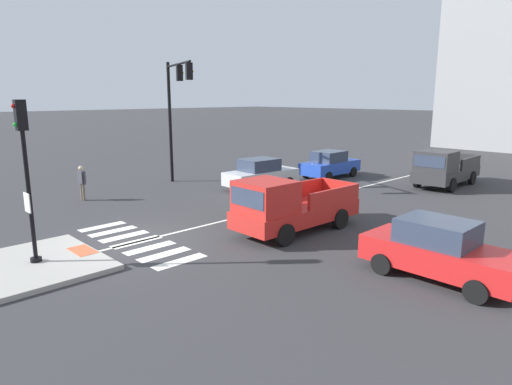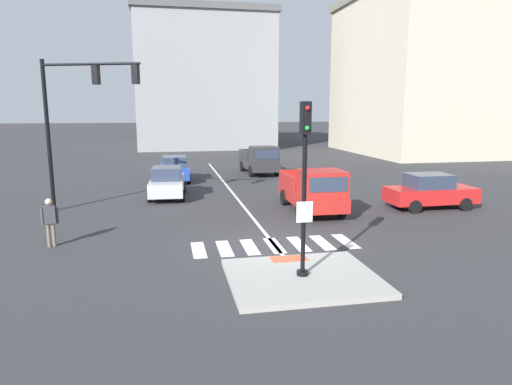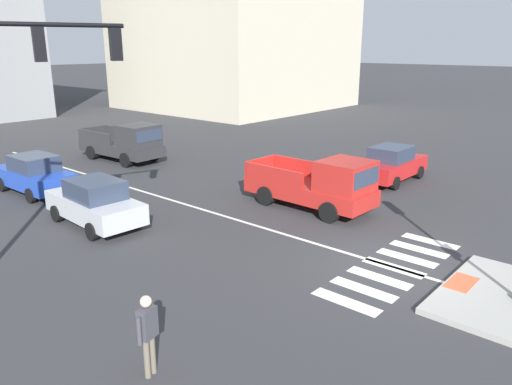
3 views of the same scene
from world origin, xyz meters
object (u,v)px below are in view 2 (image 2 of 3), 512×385
at_px(car_silver_westbound_far, 167,182).
at_px(pickup_truck_charcoal_eastbound_distant, 260,161).
at_px(signal_pole, 305,173).
at_px(car_blue_westbound_distant, 175,169).
at_px(car_red_cross_right, 430,191).
at_px(pickup_truck_red_eastbound_mid, 314,191).
at_px(pedestrian_at_curb_left, 50,218).
at_px(traffic_light_mast, 75,108).

xyz_separation_m(car_silver_westbound_far, pickup_truck_charcoal_eastbound_distant, (6.58, 7.56, 0.17)).
height_order(signal_pole, car_blue_westbound_distant, signal_pole).
xyz_separation_m(car_red_cross_right, pickup_truck_red_eastbound_mid, (-5.67, 0.17, 0.17)).
distance_m(car_blue_westbound_distant, car_red_cross_right, 15.71).
height_order(signal_pole, car_red_cross_right, signal_pole).
height_order(car_silver_westbound_far, pickup_truck_red_eastbound_mid, pickup_truck_red_eastbound_mid).
relative_size(car_blue_westbound_distant, pedestrian_at_curb_left, 2.47).
bearing_deg(car_red_cross_right, pickup_truck_charcoal_eastbound_distant, 113.58).
bearing_deg(signal_pole, car_silver_westbound_far, 105.61).
distance_m(traffic_light_mast, car_blue_westbound_distant, 9.99).
bearing_deg(pickup_truck_charcoal_eastbound_distant, car_blue_westbound_distant, -160.87).
bearing_deg(pedestrian_at_curb_left, signal_pole, -31.76).
relative_size(traffic_light_mast, car_red_cross_right, 1.65).
bearing_deg(signal_pole, traffic_light_mast, 126.45).
bearing_deg(pedestrian_at_curb_left, pickup_truck_red_eastbound_mid, 16.90).
xyz_separation_m(signal_pole, pedestrian_at_curb_left, (-7.47, 4.62, -1.97)).
bearing_deg(car_red_cross_right, traffic_light_mast, 171.33).
height_order(traffic_light_mast, pickup_truck_red_eastbound_mid, traffic_light_mast).
height_order(pickup_truck_red_eastbound_mid, pickup_truck_charcoal_eastbound_distant, same).
relative_size(car_blue_westbound_distant, pickup_truck_red_eastbound_mid, 0.80).
bearing_deg(car_red_cross_right, car_blue_westbound_distant, 137.76).
bearing_deg(pickup_truck_charcoal_eastbound_distant, car_silver_westbound_far, -131.07).
xyz_separation_m(traffic_light_mast, pickup_truck_red_eastbound_mid, (10.31, -2.27, -3.68)).
bearing_deg(pickup_truck_red_eastbound_mid, car_red_cross_right, -1.70).
distance_m(car_silver_westbound_far, car_red_cross_right, 13.16).
height_order(traffic_light_mast, car_red_cross_right, traffic_light_mast).
xyz_separation_m(signal_pole, traffic_light_mast, (-7.41, 10.04, 1.71)).
bearing_deg(traffic_light_mast, car_blue_westbound_distant, 61.86).
relative_size(signal_pole, pickup_truck_red_eastbound_mid, 0.90).
relative_size(signal_pole, traffic_light_mast, 0.69).
relative_size(car_red_cross_right, pickup_truck_charcoal_eastbound_distant, 0.79).
xyz_separation_m(traffic_light_mast, car_blue_westbound_distant, (4.35, 8.13, -3.85)).
distance_m(traffic_light_mast, pedestrian_at_curb_left, 6.55).
bearing_deg(car_red_cross_right, pedestrian_at_curb_left, -169.47).
relative_size(car_red_cross_right, pickup_truck_red_eastbound_mid, 0.80).
xyz_separation_m(traffic_light_mast, pedestrian_at_curb_left, (-0.05, -5.42, -3.68)).
bearing_deg(pickup_truck_charcoal_eastbound_distant, signal_pole, -98.50).
distance_m(pickup_truck_red_eastbound_mid, pedestrian_at_curb_left, 10.83).
bearing_deg(car_silver_westbound_far, traffic_light_mast, -145.16).
bearing_deg(signal_pole, car_blue_westbound_distant, 99.58).
distance_m(pickup_truck_charcoal_eastbound_distant, pedestrian_at_curb_left, 18.85).
height_order(pickup_truck_charcoal_eastbound_distant, pedestrian_at_curb_left, pickup_truck_charcoal_eastbound_distant).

